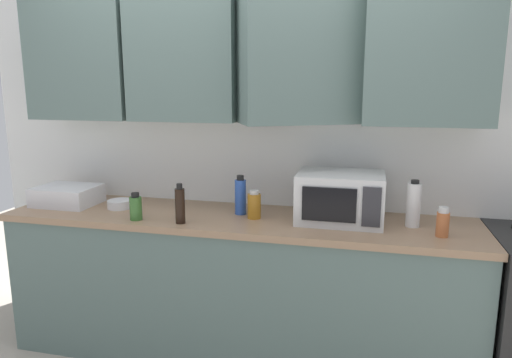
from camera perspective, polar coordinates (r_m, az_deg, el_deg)
The scene contains 11 objects.
wall_back_with_cabinets at distance 2.88m, azimuth -1.31°, elevation 9.81°, with size 3.67×0.60×2.60m.
counter_run at distance 2.93m, azimuth -2.39°, elevation -13.03°, with size 2.80×0.63×0.90m.
microwave at distance 2.67m, azimuth 10.33°, elevation -2.23°, with size 0.48×0.37×0.28m.
dish_rack at distance 3.26m, azimuth -22.21°, elevation -1.88°, with size 0.38×0.30×0.12m, color silver.
bottle_white_jar at distance 2.68m, azimuth 18.82°, elevation -3.00°, with size 0.08×0.08×0.26m.
bottle_blue_cleaner at distance 2.78m, azimuth -1.93°, elevation -2.12°, with size 0.07×0.07×0.24m.
bottle_spice_jar at distance 2.57m, azimuth 22.00°, elevation -5.01°, with size 0.06×0.06×0.16m.
bottle_amber_vinegar at distance 2.70m, azimuth -0.23°, elevation -3.25°, with size 0.08×0.08×0.17m.
bottle_soy_dark at distance 2.63m, azimuth -9.34°, elevation -3.18°, with size 0.05×0.05×0.23m.
bottle_green_oil at distance 2.76m, azimuth -14.58°, elevation -3.41°, with size 0.07×0.07×0.16m.
bowl_ceramic_small at distance 3.06m, azimuth -16.43°, elevation -2.98°, with size 0.15×0.15×0.05m, color silver.
Camera 1 is at (0.75, -2.85, 1.66)m, focal length 32.50 mm.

